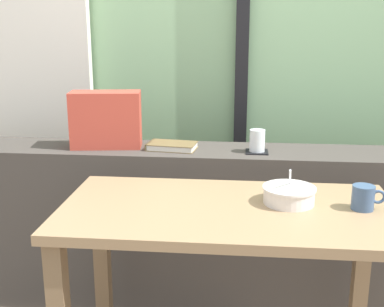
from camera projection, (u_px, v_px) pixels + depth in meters
outdoor_backdrop at (221, 13)px, 2.70m from camera, size 4.80×0.08×2.80m
curtain_left_panel at (40, 41)px, 2.74m from camera, size 0.56×0.06×2.50m
window_divider_post at (243, 32)px, 2.65m from camera, size 0.07×0.05×2.60m
dark_console_ledge at (213, 228)px, 2.39m from camera, size 2.80×0.31×0.78m
breakfast_table at (228, 239)px, 1.76m from camera, size 1.17×0.60×0.73m
coaster_square at (257, 152)px, 2.24m from camera, size 0.10×0.10×0.00m
juice_glass at (257, 142)px, 2.23m from camera, size 0.07×0.07×0.10m
closed_book at (172, 146)px, 2.29m from camera, size 0.24×0.16×0.03m
throw_pillow at (106, 120)px, 2.30m from camera, size 0.34×0.18×0.26m
soup_bowl at (289, 195)px, 1.76m from camera, size 0.19×0.19×0.14m
ceramic_mug at (364, 198)px, 1.70m from camera, size 0.11×0.08×0.08m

